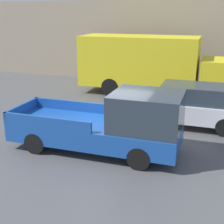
{
  "coord_description": "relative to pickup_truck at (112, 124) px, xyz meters",
  "views": [
    {
      "loc": [
        3.25,
        -9.61,
        4.6
      ],
      "look_at": [
        -0.18,
        0.64,
        1.08
      ],
      "focal_mm": 50.0,
      "sensor_mm": 36.0,
      "label": 1
    }
  ],
  "objects": [
    {
      "name": "delivery_truck",
      "position": [
        -0.43,
        8.11,
        0.77
      ],
      "size": [
        8.63,
        2.57,
        3.26
      ],
      "color": "gold",
      "rests_on": "ground"
    },
    {
      "name": "pickup_truck",
      "position": [
        0.0,
        0.0,
        0.0
      ],
      "size": [
        5.78,
        2.08,
        2.17
      ],
      "color": "#194799",
      "rests_on": "ground"
    },
    {
      "name": "building_wall",
      "position": [
        -0.14,
        11.26,
        1.64
      ],
      "size": [
        28.0,
        0.15,
        5.27
      ],
      "color": "gray",
      "rests_on": "ground"
    },
    {
      "name": "ground_plane",
      "position": [
        -0.14,
        0.36,
        -0.99
      ],
      "size": [
        60.0,
        60.0,
        0.0
      ],
      "primitive_type": "plane",
      "color": "#4C4C4F"
    },
    {
      "name": "car",
      "position": [
        2.27,
        3.51,
        -0.11
      ],
      "size": [
        4.68,
        1.9,
        1.74
      ],
      "color": "silver",
      "rests_on": "ground"
    },
    {
      "name": "newspaper_box",
      "position": [
        -4.29,
        10.94,
        -0.5
      ],
      "size": [
        0.45,
        0.4,
        0.98
      ],
      "color": "#194CB2",
      "rests_on": "ground"
    }
  ]
}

